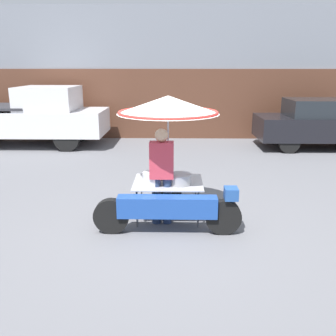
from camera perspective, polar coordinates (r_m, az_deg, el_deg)
name	(u,v)px	position (r m, az deg, el deg)	size (l,w,h in m)	color
ground_plane	(166,224)	(6.21, -0.25, -8.50)	(36.00, 36.00, 0.00)	slate
shopfront_building	(172,74)	(14.22, 0.65, 14.19)	(28.00, 2.06, 4.48)	gray
vendor_motorcycle_cart	(168,131)	(5.94, 0.05, 5.64)	(2.27, 1.63, 2.06)	black
vendor_person	(162,172)	(5.96, -0.97, -0.57)	(0.38, 0.22, 1.57)	navy
parked_car	(325,123)	(12.65, 22.76, 6.29)	(4.24, 1.72, 1.52)	black
pickup_truck	(29,117)	(12.84, -20.42, 7.28)	(5.12, 1.90, 1.88)	black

